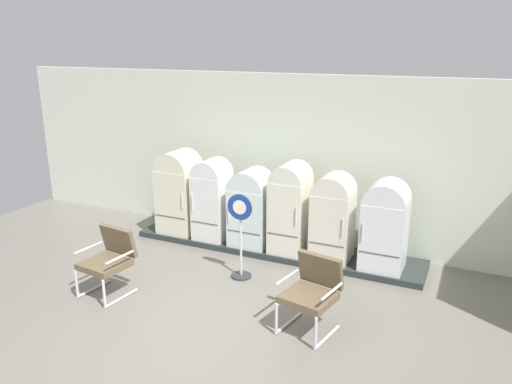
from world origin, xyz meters
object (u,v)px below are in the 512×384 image
object	(u,v)px
refrigerator_1	(212,197)
armchair_right	(312,289)
armchair_left	(109,257)
refrigerator_3	(290,205)
refrigerator_0	(179,189)
refrigerator_2	(251,206)
sign_stand	(241,240)
refrigerator_4	(333,215)
refrigerator_5	(385,223)

from	to	relation	value
refrigerator_1	armchair_right	distance (m)	3.25
armchair_left	armchair_right	size ratio (longest dim) A/B	1.00
refrigerator_3	armchair_left	xyz separation A→B (m)	(-1.90, -2.32, -0.36)
refrigerator_0	refrigerator_3	bearing A→B (deg)	0.01
refrigerator_2	armchair_left	bearing A→B (deg)	-117.24
armchair_right	sign_stand	size ratio (longest dim) A/B	0.71
refrigerator_3	sign_stand	world-z (taller)	refrigerator_3
refrigerator_1	refrigerator_3	distance (m)	1.48
refrigerator_4	armchair_right	size ratio (longest dim) A/B	1.48
armchair_left	refrigerator_5	bearing A→B (deg)	33.57
armchair_left	refrigerator_3	bearing A→B (deg)	50.67
refrigerator_5	armchair_right	world-z (taller)	refrigerator_5
armchair_right	armchair_left	bearing A→B (deg)	-174.12
armchair_left	armchair_right	bearing A→B (deg)	5.88
armchair_right	refrigerator_5	bearing A→B (deg)	75.89
armchair_left	refrigerator_0	bearing A→B (deg)	97.41
armchair_left	sign_stand	world-z (taller)	sign_stand
refrigerator_4	armchair_left	world-z (taller)	refrigerator_4
refrigerator_1	refrigerator_5	bearing A→B (deg)	0.52
refrigerator_0	armchair_right	bearing A→B (deg)	-31.56
refrigerator_0	refrigerator_2	size ratio (longest dim) A/B	1.14
armchair_left	sign_stand	bearing A→B (deg)	39.30
armchair_right	refrigerator_2	bearing A→B (deg)	131.84
refrigerator_4	armchair_left	size ratio (longest dim) A/B	1.48
refrigerator_1	refrigerator_2	size ratio (longest dim) A/B	1.08
refrigerator_2	refrigerator_4	world-z (taller)	refrigerator_4
refrigerator_0	sign_stand	distance (m)	2.13
armchair_right	refrigerator_1	bearing A→B (deg)	142.32
refrigerator_2	refrigerator_3	world-z (taller)	refrigerator_3
armchair_left	sign_stand	size ratio (longest dim) A/B	0.71
refrigerator_1	sign_stand	world-z (taller)	refrigerator_1
refrigerator_4	armchair_right	xyz separation A→B (m)	(0.33, -1.99, -0.31)
refrigerator_3	refrigerator_0	bearing A→B (deg)	-179.99
refrigerator_2	armchair_left	size ratio (longest dim) A/B	1.39
refrigerator_3	armchair_right	world-z (taller)	refrigerator_3
refrigerator_5	armchair_left	world-z (taller)	refrigerator_5
refrigerator_1	sign_stand	bearing A→B (deg)	-43.91
refrigerator_3	sign_stand	distance (m)	1.20
refrigerator_2	refrigerator_3	bearing A→B (deg)	1.22
refrigerator_3	refrigerator_4	world-z (taller)	refrigerator_3
refrigerator_1	refrigerator_3	size ratio (longest dim) A/B	0.95
refrigerator_4	refrigerator_5	size ratio (longest dim) A/B	1.01
refrigerator_2	refrigerator_5	xyz separation A→B (m)	(2.30, 0.00, 0.04)
refrigerator_3	armchair_left	bearing A→B (deg)	-129.33
refrigerator_0	refrigerator_1	world-z (taller)	refrigerator_0
refrigerator_1	refrigerator_3	bearing A→B (deg)	1.50
refrigerator_1	refrigerator_2	bearing A→B (deg)	1.77
refrigerator_4	sign_stand	xyz separation A→B (m)	(-1.14, -1.06, -0.25)
refrigerator_2	sign_stand	world-z (taller)	refrigerator_2
refrigerator_0	refrigerator_1	bearing A→B (deg)	-3.05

